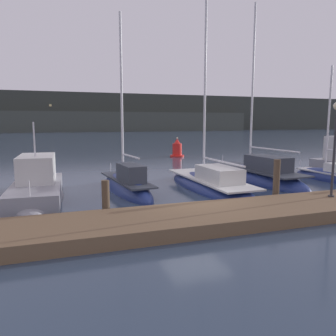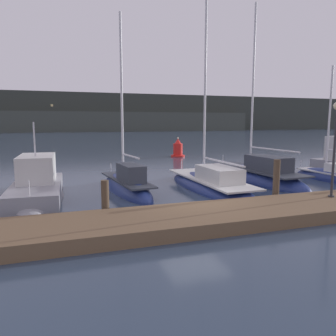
# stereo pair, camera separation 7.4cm
# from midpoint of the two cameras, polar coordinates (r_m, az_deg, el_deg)

# --- Properties ---
(ground_plane) EXTENTS (400.00, 400.00, 0.00)m
(ground_plane) POSITION_cam_midpoint_polar(r_m,az_deg,el_deg) (13.43, 4.79, -7.02)
(ground_plane) COLOR #2D3D51
(dock) EXTENTS (43.28, 2.80, 0.45)m
(dock) POSITION_cam_midpoint_polar(r_m,az_deg,el_deg) (11.63, 8.71, -8.33)
(dock) COLOR brown
(dock) RESTS_ON ground
(mooring_pile_2) EXTENTS (0.28, 0.28, 1.43)m
(mooring_pile_2) POSITION_cam_midpoint_polar(r_m,az_deg,el_deg) (11.99, -10.70, -5.47)
(mooring_pile_2) COLOR #4C3D2D
(mooring_pile_2) RESTS_ON ground
(mooring_pile_3) EXTENTS (0.28, 0.28, 1.90)m
(mooring_pile_3) POSITION_cam_midpoint_polar(r_m,az_deg,el_deg) (14.73, 18.46, -2.28)
(mooring_pile_3) COLOR #4C3D2D
(mooring_pile_3) RESTS_ON ground
(motorboat_berth_4) EXTENTS (2.51, 6.68, 4.07)m
(motorboat_berth_4) POSITION_cam_midpoint_polar(r_m,az_deg,el_deg) (16.38, -21.69, -3.66)
(motorboat_berth_4) COLOR gray
(motorboat_berth_4) RESTS_ON ground
(sailboat_berth_5) EXTENTS (2.18, 6.36, 9.56)m
(sailboat_berth_5) POSITION_cam_midpoint_polar(r_m,az_deg,el_deg) (16.59, -7.06, -3.64)
(sailboat_berth_5) COLOR navy
(sailboat_berth_5) RESTS_ON ground
(sailboat_berth_6) EXTENTS (2.52, 8.45, 10.70)m
(sailboat_berth_6) POSITION_cam_midpoint_polar(r_m,az_deg,el_deg) (17.29, 7.45, -3.22)
(sailboat_berth_6) COLOR navy
(sailboat_berth_6) RESTS_ON ground
(sailboat_berth_7) EXTENTS (2.93, 8.33, 11.11)m
(sailboat_berth_7) POSITION_cam_midpoint_polar(r_m,az_deg,el_deg) (20.17, 15.40, -1.79)
(sailboat_berth_7) COLOR navy
(sailboat_berth_7) RESTS_ON ground
(sailboat_berth_8) EXTENTS (1.79, 5.39, 7.44)m
(sailboat_berth_8) POSITION_cam_midpoint_polar(r_m,az_deg,el_deg) (21.87, 26.70, -1.71)
(sailboat_berth_8) COLOR navy
(sailboat_berth_8) RESTS_ON ground
(channel_buoy) EXTENTS (1.40, 1.40, 1.95)m
(channel_buoy) POSITION_cam_midpoint_polar(r_m,az_deg,el_deg) (32.92, 1.80, 3.25)
(channel_buoy) COLOR red
(channel_buoy) RESTS_ON ground
(dock_lamppost) EXTENTS (0.32, 0.32, 3.81)m
(dock_lamppost) POSITION_cam_midpoint_polar(r_m,az_deg,el_deg) (14.68, 27.29, 5.33)
(dock_lamppost) COLOR #2D2D33
(dock_lamppost) RESTS_ON dock
(hillside_backdrop) EXTENTS (240.00, 23.00, 13.86)m
(hillside_backdrop) POSITION_cam_midpoint_polar(r_m,az_deg,el_deg) (127.59, -16.81, 9.03)
(hillside_backdrop) COLOR #333833
(hillside_backdrop) RESTS_ON ground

